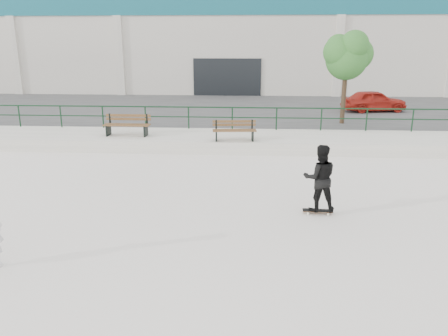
# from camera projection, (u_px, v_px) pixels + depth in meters

# --- Properties ---
(ground) EXTENTS (120.00, 120.00, 0.00)m
(ground) POSITION_uv_depth(u_px,v_px,m) (165.00, 243.00, 9.80)
(ground) COLOR beige
(ground) RESTS_ON ground
(ledge) EXTENTS (30.00, 3.00, 0.50)m
(ledge) POSITION_uv_depth(u_px,v_px,m) (208.00, 140.00, 18.83)
(ledge) COLOR silver
(ledge) RESTS_ON ground
(parking_strip) EXTENTS (60.00, 14.00, 0.50)m
(parking_strip) POSITION_uv_depth(u_px,v_px,m) (222.00, 111.00, 26.98)
(parking_strip) COLOR #3C3C3C
(parking_strip) RESTS_ON ground
(railing) EXTENTS (28.00, 0.06, 1.03)m
(railing) POSITION_uv_depth(u_px,v_px,m) (210.00, 113.00, 19.81)
(railing) COLOR #12341C
(railing) RESTS_ON ledge
(commercial_building) EXTENTS (44.20, 16.33, 8.00)m
(commercial_building) POSITION_uv_depth(u_px,v_px,m) (232.00, 39.00, 39.20)
(commercial_building) COLOR silver
(commercial_building) RESTS_ON ground
(bench_left) EXTENTS (1.96, 0.60, 0.90)m
(bench_left) POSITION_uv_depth(u_px,v_px,m) (127.00, 125.00, 18.54)
(bench_left) COLOR #51351B
(bench_left) RESTS_ON ledge
(bench_right) EXTENTS (1.79, 0.67, 0.81)m
(bench_right) POSITION_uv_depth(u_px,v_px,m) (234.00, 131.00, 17.61)
(bench_right) COLOR #51351B
(bench_right) RESTS_ON ledge
(tree) EXTENTS (2.47, 2.19, 4.39)m
(tree) POSITION_uv_depth(u_px,v_px,m) (347.00, 54.00, 20.57)
(tree) COLOR #483424
(tree) RESTS_ON parking_strip
(red_car) EXTENTS (3.80, 2.10, 1.23)m
(red_car) POSITION_uv_depth(u_px,v_px,m) (374.00, 101.00, 24.96)
(red_car) COLOR #AA1E15
(red_car) RESTS_ON parking_strip
(skateboard) EXTENTS (0.79, 0.24, 0.09)m
(skateboard) POSITION_uv_depth(u_px,v_px,m) (318.00, 211.00, 11.45)
(skateboard) COLOR black
(skateboard) RESTS_ON ground
(standing_skater) EXTENTS (0.88, 0.70, 1.76)m
(standing_skater) POSITION_uv_depth(u_px,v_px,m) (320.00, 178.00, 11.20)
(standing_skater) COLOR black
(standing_skater) RESTS_ON skateboard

